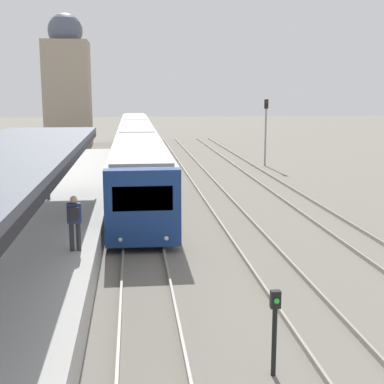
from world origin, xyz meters
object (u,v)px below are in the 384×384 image
(person_on_platform, at_px, (74,219))
(signal_post_near, at_px, (275,323))
(train_near, at_px, (136,143))
(signal_mast_far, at_px, (266,124))

(person_on_platform, bearing_deg, signal_post_near, -52.61)
(train_near, xyz_separation_m, signal_mast_far, (9.89, -1.61, 1.47))
(train_near, bearing_deg, person_on_platform, -94.49)
(signal_post_near, bearing_deg, person_on_platform, 127.39)
(train_near, bearing_deg, signal_mast_far, -9.26)
(signal_post_near, bearing_deg, train_near, 94.31)
(train_near, xyz_separation_m, signal_post_near, (2.43, -32.19, -0.61))
(person_on_platform, distance_m, signal_post_near, 7.45)
(person_on_platform, distance_m, train_near, 26.40)
(signal_post_near, xyz_separation_m, signal_mast_far, (7.46, 30.58, 2.08))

